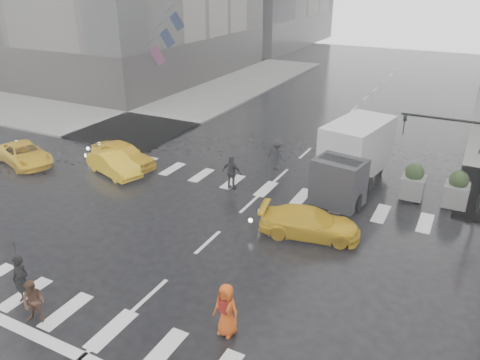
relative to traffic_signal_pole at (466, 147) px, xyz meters
The scene contains 17 objects.
ground 12.47m from the traffic_signal_pole, 138.36° to the right, with size 120.00×120.00×0.00m, color black.
sidewalk_nw 30.21m from the traffic_signal_pole, 161.58° to the left, with size 35.00×35.00×0.15m, color slate.
road_markings 12.47m from the traffic_signal_pole, 138.36° to the right, with size 18.00×48.00×0.01m, color silver, non-canonical shape.
traffic_signal_pole is the anchor object (origin of this frame).
planter_west 3.01m from the traffic_signal_pole, behind, with size 1.10×1.10×1.80m.
planter_mid 2.24m from the traffic_signal_pole, 91.76° to the left, with size 1.10×1.10×1.80m.
flag_cluster 26.38m from the traffic_signal_pole, 156.46° to the left, with size 2.87×3.06×4.69m.
pedestrian_black 19.13m from the traffic_signal_pole, 131.50° to the right, with size 1.09×1.10×2.43m.
pedestrian_brown 18.87m from the traffic_signal_pole, 127.69° to the right, with size 0.76×0.59×1.57m, color #4B2C1A.
pedestrian_orange 13.84m from the traffic_signal_pole, 114.50° to the right, with size 0.93×0.65×1.82m.
pedestrian_far_a 11.22m from the traffic_signal_pole, 165.12° to the right, with size 1.10×0.67×1.88m, color black.
pedestrian_far_b 9.90m from the traffic_signal_pole, behind, with size 1.19×0.66×1.84m, color black.
taxi_front 18.16m from the traffic_signal_pole, behind, with size 1.76×4.37×1.49m, color #EAB30C.
taxi_mid 18.13m from the traffic_signal_pole, 166.63° to the right, with size 1.35×3.87×1.28m, color #EAB30C.
taxi_rear 8.11m from the traffic_signal_pole, 134.30° to the right, with size 1.76×3.83×1.26m, color #EAB30C.
taxi_far 23.98m from the traffic_signal_pole, 166.98° to the right, with size 2.06×3.95×1.24m, color #EAB30C.
box_truck 5.34m from the traffic_signal_pole, behind, with size 2.40×6.39×3.39m.
Camera 1 is at (9.05, -14.54, 10.52)m, focal length 35.00 mm.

